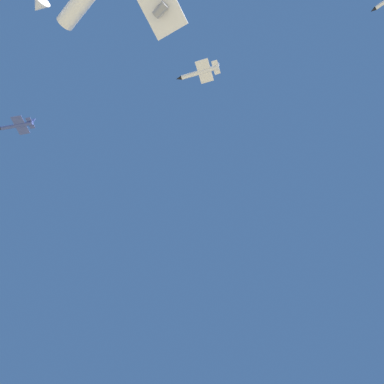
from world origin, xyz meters
The scene contains 2 objects.
chase_jet_lead centered at (-4.31, 59.87, 130.98)m, with size 15.22×8.11×4.00m.
chase_jet_left_wing centered at (70.57, 59.03, 138.05)m, with size 15.28×8.51×4.00m.
Camera 1 is at (-18.46, 110.85, 3.15)m, focal length 36.94 mm.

